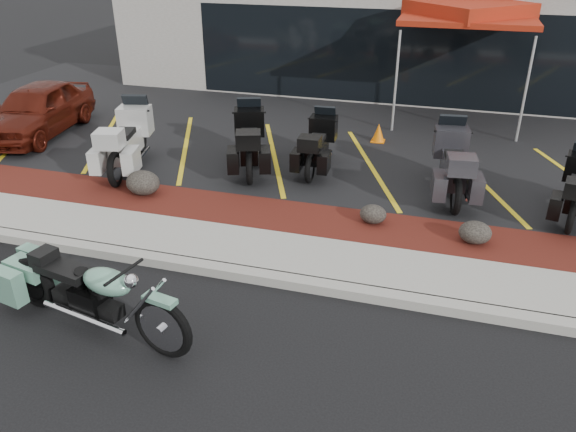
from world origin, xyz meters
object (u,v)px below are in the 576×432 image
(parked_car, at_px, (37,109))
(popup_canopy, at_px, (468,13))
(touring_white, at_px, (138,125))
(traffic_cone, at_px, (378,133))
(hero_cruiser, at_px, (162,319))

(parked_car, relative_size, popup_canopy, 0.95)
(touring_white, distance_m, traffic_cone, 5.62)
(hero_cruiser, bearing_deg, parked_car, 147.68)
(hero_cruiser, relative_size, touring_white, 1.33)
(touring_white, height_order, popup_canopy, popup_canopy)
(hero_cruiser, xyz_separation_m, popup_canopy, (3.17, 10.71, 2.31))
(parked_car, relative_size, traffic_cone, 8.41)
(hero_cruiser, relative_size, popup_canopy, 0.82)
(traffic_cone, relative_size, popup_canopy, 0.11)
(parked_car, xyz_separation_m, popup_canopy, (9.91, 4.26, 2.09))
(popup_canopy, bearing_deg, parked_car, -142.82)
(traffic_cone, bearing_deg, parked_car, -167.57)
(traffic_cone, bearing_deg, popup_canopy, 54.92)
(touring_white, height_order, traffic_cone, touring_white)
(touring_white, relative_size, traffic_cone, 5.47)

